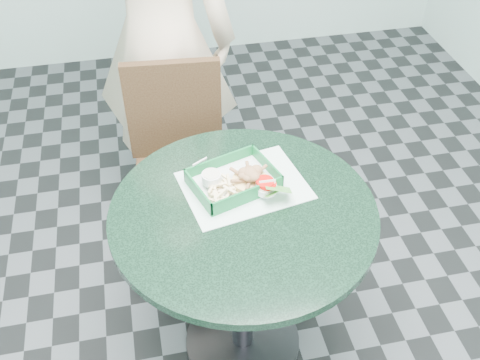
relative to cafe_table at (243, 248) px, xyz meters
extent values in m
cube|color=#303335|center=(0.00, 0.00, -0.58)|extent=(4.00, 5.00, 0.02)
cylinder|color=#343439|center=(0.00, 0.00, -0.57)|extent=(0.47, 0.47, 0.02)
cylinder|color=#343439|center=(0.00, 0.00, -0.20)|extent=(0.09, 0.09, 0.70)
cylinder|color=#21382C|center=(0.00, 0.00, 0.15)|extent=(0.88, 0.88, 0.03)
cube|color=#3C2515|center=(-0.15, 0.53, -0.13)|extent=(0.40, 0.40, 0.04)
cube|color=#3C2515|center=(-0.15, 0.72, 0.12)|extent=(0.40, 0.04, 0.46)
cube|color=#3C2515|center=(-0.32, 0.36, -0.37)|extent=(0.04, 0.04, 0.43)
cube|color=#3C2515|center=(0.03, 0.36, -0.37)|extent=(0.04, 0.04, 0.43)
cube|color=#3C2515|center=(-0.32, 0.71, -0.37)|extent=(0.04, 0.04, 0.43)
cube|color=#3C2515|center=(0.03, 0.71, -0.37)|extent=(0.04, 0.04, 0.43)
cube|color=silver|center=(0.03, 0.11, 0.17)|extent=(0.45, 0.37, 0.00)
cube|color=#0D622C|center=(-0.01, 0.12, 0.18)|extent=(0.27, 0.20, 0.01)
cube|color=white|center=(-0.01, 0.12, 0.18)|extent=(0.26, 0.19, 0.00)
cube|color=#0D622C|center=(-0.01, 0.22, 0.20)|extent=(0.27, 0.01, 0.05)
cube|color=#0D622C|center=(-0.01, 0.02, 0.20)|extent=(0.27, 0.01, 0.05)
cube|color=#0D622C|center=(0.13, 0.12, 0.20)|extent=(0.01, 0.20, 0.05)
cube|color=#0D622C|center=(-0.14, 0.12, 0.20)|extent=(0.01, 0.20, 0.05)
cylinder|color=#DFBD74|center=(0.04, 0.08, 0.20)|extent=(0.12, 0.12, 0.02)
cylinder|color=white|center=(-0.08, 0.14, 0.22)|extent=(0.07, 0.07, 0.03)
cylinder|color=beige|center=(-0.08, 0.14, 0.24)|extent=(0.06, 0.06, 0.00)
cylinder|color=white|center=(0.06, 0.03, 0.20)|extent=(0.07, 0.07, 0.02)
torus|color=beige|center=(0.06, 0.03, 0.21)|extent=(0.07, 0.07, 0.01)
cylinder|color=red|center=(0.06, 0.03, 0.22)|extent=(0.06, 0.06, 0.01)
camera|label=1|loc=(-0.28, -1.27, 1.47)|focal=42.00mm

